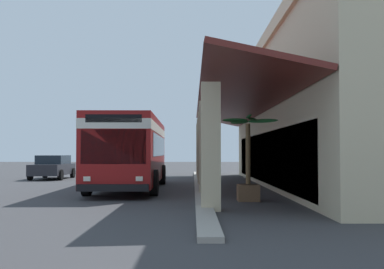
{
  "coord_description": "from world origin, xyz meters",
  "views": [
    {
      "loc": [
        26.25,
        2.72,
        1.65
      ],
      "look_at": [
        6.31,
        2.68,
        2.38
      ],
      "focal_mm": 46.18,
      "sensor_mm": 36.0,
      "label": 1
    }
  ],
  "objects": [
    {
      "name": "ground",
      "position": [
        0.0,
        8.0,
        0.0
      ],
      "size": [
        120.0,
        120.0,
        0.0
      ],
      "primitive_type": "plane",
      "color": "#38383A"
    },
    {
      "name": "potted_palm",
      "position": [
        9.41,
        4.6,
        0.9
      ],
      "size": [
        1.89,
        1.87,
        2.93
      ],
      "color": "brown",
      "rests_on": "ground"
    },
    {
      "name": "parked_sedan_charcoal",
      "position": [
        -4.48,
        -6.02,
        0.75
      ],
      "size": [
        4.41,
        2.03,
        1.47
      ],
      "color": "#232328",
      "rests_on": "ground"
    },
    {
      "name": "curb_strip",
      "position": [
        2.1,
        3.04,
        0.06
      ],
      "size": [
        30.35,
        0.5,
        0.12
      ],
      "primitive_type": "cube",
      "color": "#9E998E",
      "rests_on": "ground"
    },
    {
      "name": "transit_bus",
      "position": [
        3.81,
        -0.09,
        1.85
      ],
      "size": [
        11.25,
        2.95,
        3.34
      ],
      "color": "maroon",
      "rests_on": "ground"
    }
  ]
}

